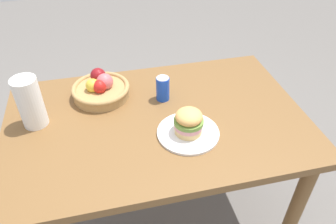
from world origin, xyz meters
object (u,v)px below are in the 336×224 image
object	(u,v)px
paper_towel_roll	(30,102)
fruit_basket	(101,89)
sandwich	(189,122)
soda_can	(163,88)
plate	(188,133)

from	to	relation	value
paper_towel_roll	fruit_basket	bearing A→B (deg)	26.03
sandwich	fruit_basket	xyz separation A→B (m)	(-0.35, 0.38, -0.03)
sandwich	soda_can	world-z (taller)	sandwich
soda_can	plate	bearing A→B (deg)	-79.52
sandwich	paper_towel_roll	distance (m)	0.70
soda_can	paper_towel_roll	distance (m)	0.61
plate	fruit_basket	bearing A→B (deg)	132.85
plate	fruit_basket	distance (m)	0.52
soda_can	paper_towel_roll	bearing A→B (deg)	-175.08
sandwich	fruit_basket	world-z (taller)	sandwich
soda_can	fruit_basket	size ratio (longest dim) A/B	0.43
plate	fruit_basket	world-z (taller)	fruit_basket
fruit_basket	paper_towel_roll	bearing A→B (deg)	-153.97
fruit_basket	paper_towel_roll	world-z (taller)	paper_towel_roll
plate	sandwich	bearing A→B (deg)	0.00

